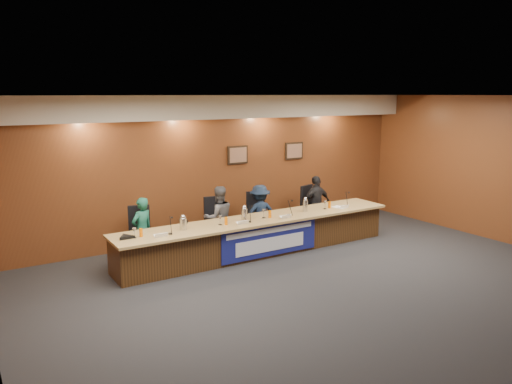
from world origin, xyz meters
TOP-DOWN VIEW (x-y plane):
  - floor at (0.00, 0.00)m, footprint 10.00×10.00m
  - ceiling at (0.00, 0.00)m, footprint 10.00×8.00m
  - wall_back at (0.00, 4.00)m, footprint 10.00×0.04m
  - soffit at (0.00, 3.75)m, footprint 10.00×0.50m
  - dais_body at (0.00, 2.40)m, footprint 6.00×0.80m
  - dais_top at (0.00, 2.35)m, footprint 6.10×0.95m
  - banner at (0.00, 1.99)m, footprint 2.20×0.02m
  - banner_text_upper at (0.00, 1.97)m, footprint 2.00×0.01m
  - banner_text_lower at (0.00, 1.97)m, footprint 1.60×0.01m
  - wall_photo_left at (0.40, 3.97)m, footprint 0.52×0.04m
  - wall_photo_right at (2.00, 3.97)m, footprint 0.52×0.04m
  - panelist_a at (-2.23, 3.10)m, footprint 0.55×0.46m
  - panelist_b at (-0.56, 3.10)m, footprint 0.72×0.60m
  - panelist_c at (0.46, 3.10)m, footprint 0.89×0.60m
  - panelist_d at (2.04, 3.10)m, footprint 0.79×0.33m
  - office_chair_a at (-2.23, 3.20)m, footprint 0.58×0.58m
  - office_chair_b at (-0.56, 3.20)m, footprint 0.56×0.56m
  - office_chair_c at (0.46, 3.20)m, footprint 0.62×0.62m
  - office_chair_d at (2.04, 3.20)m, footprint 0.59×0.59m
  - nameplate_a at (-2.21, 2.12)m, footprint 0.24×0.08m
  - microphone_a at (-2.01, 2.21)m, footprint 0.07×0.07m
  - juice_glass_a at (-2.51, 2.34)m, footprint 0.06×0.06m
  - water_glass_a at (-2.63, 2.32)m, footprint 0.08×0.08m
  - nameplate_b at (-0.54, 2.12)m, footprint 0.24×0.08m
  - microphone_b at (-0.36, 2.21)m, footprint 0.07×0.07m
  - juice_glass_b at (-0.84, 2.26)m, footprint 0.06×0.06m
  - water_glass_b at (-0.94, 2.33)m, footprint 0.08×0.08m
  - nameplate_c at (0.44, 2.06)m, footprint 0.24×0.08m
  - microphone_c at (0.63, 2.25)m, footprint 0.07×0.07m
  - juice_glass_c at (0.18, 2.29)m, footprint 0.06×0.06m
  - water_glass_c at (0.06, 2.33)m, footprint 0.08×0.08m
  - nameplate_d at (2.05, 2.12)m, footprint 0.24×0.08m
  - microphone_d at (2.21, 2.28)m, footprint 0.07×0.07m
  - juice_glass_d at (1.78, 2.31)m, footprint 0.06×0.06m
  - water_glass_d at (1.65, 2.31)m, footprint 0.08×0.08m
  - carafe_left at (-1.69, 2.37)m, footprint 0.13×0.13m
  - carafe_mid at (-0.37, 2.38)m, footprint 0.12×0.12m
  - carafe_right at (1.13, 2.35)m, footprint 0.11×0.11m
  - speakerphone at (-2.77, 2.37)m, footprint 0.32×0.32m
  - paper_stack at (2.01, 2.26)m, footprint 0.26×0.33m

SIDE VIEW (x-z plane):
  - floor at x=0.00m, z-range 0.00..0.00m
  - banner_text_lower at x=0.00m, z-range 0.16..0.44m
  - dais_body at x=0.00m, z-range 0.00..0.70m
  - banner at x=0.00m, z-range 0.05..0.71m
  - office_chair_a at x=-2.23m, z-range 0.44..0.52m
  - office_chair_b at x=-0.56m, z-range 0.44..0.52m
  - office_chair_c at x=0.46m, z-range 0.44..0.52m
  - office_chair_d at x=2.04m, z-range 0.44..0.52m
  - banner_text_upper at x=0.00m, z-range 0.53..0.63m
  - panelist_c at x=0.46m, z-range 0.00..1.28m
  - panelist_a at x=-2.23m, z-range 0.00..1.29m
  - panelist_d at x=2.04m, z-range 0.00..1.34m
  - panelist_b at x=-0.56m, z-range 0.00..1.35m
  - dais_top at x=0.00m, z-range 0.70..0.75m
  - paper_stack at x=2.01m, z-range 0.75..0.76m
  - microphone_a at x=-2.01m, z-range 0.75..0.77m
  - microphone_b at x=-0.36m, z-range 0.75..0.77m
  - microphone_c at x=0.63m, z-range 0.75..0.77m
  - microphone_d at x=2.21m, z-range 0.75..0.77m
  - speakerphone at x=-2.77m, z-range 0.75..0.80m
  - nameplate_a at x=-2.21m, z-range 0.74..0.85m
  - nameplate_b at x=-0.54m, z-range 0.74..0.85m
  - nameplate_c at x=0.44m, z-range 0.74..0.85m
  - nameplate_d at x=2.05m, z-range 0.74..0.85m
  - juice_glass_a at x=-2.51m, z-range 0.75..0.90m
  - juice_glass_b at x=-0.84m, z-range 0.75..0.90m
  - juice_glass_c at x=0.18m, z-range 0.75..0.90m
  - juice_glass_d at x=1.78m, z-range 0.75..0.90m
  - water_glass_a at x=-2.63m, z-range 0.75..0.93m
  - water_glass_b at x=-0.94m, z-range 0.75..0.93m
  - water_glass_c at x=0.06m, z-range 0.75..0.93m
  - water_glass_d at x=1.65m, z-range 0.75..0.93m
  - carafe_left at x=-1.69m, z-range 0.75..0.97m
  - carafe_mid at x=-0.37m, z-range 0.75..0.99m
  - carafe_right at x=1.13m, z-range 0.75..1.01m
  - wall_back at x=0.00m, z-range 0.00..3.20m
  - wall_photo_left at x=0.40m, z-range 1.64..2.06m
  - wall_photo_right at x=2.00m, z-range 1.64..2.06m
  - soffit at x=0.00m, z-range 2.70..3.20m
  - ceiling at x=0.00m, z-range 3.18..3.22m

